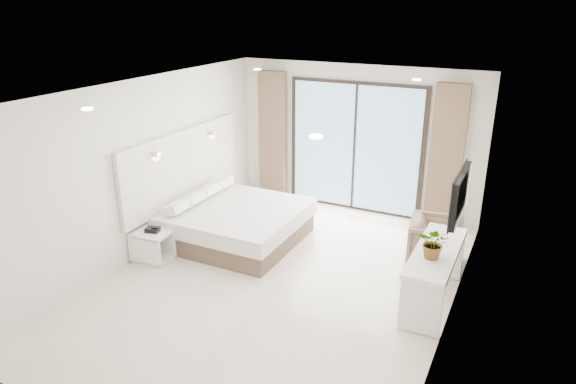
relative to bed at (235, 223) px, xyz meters
name	(u,v)px	position (x,y,z in m)	size (l,w,h in m)	color
ground	(279,282)	(1.28, -0.91, -0.30)	(6.20, 6.20, 0.00)	beige
room_shell	(293,158)	(1.08, -0.06, 1.28)	(4.62, 6.22, 2.72)	silver
bed	(235,223)	(0.00, 0.00, 0.00)	(2.06, 1.96, 0.71)	brown
nightstand	(153,246)	(-0.73, -1.18, -0.06)	(0.56, 0.47, 0.48)	white
phone	(153,230)	(-0.71, -1.17, 0.21)	(0.20, 0.15, 0.07)	black
console_desk	(435,264)	(3.32, -0.47, 0.26)	(0.52, 1.66, 0.77)	white
plant	(434,246)	(3.32, -0.72, 0.63)	(0.37, 0.41, 0.32)	#33662D
armchair	(436,240)	(3.13, 0.63, 0.09)	(0.76, 0.71, 0.78)	#886A59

